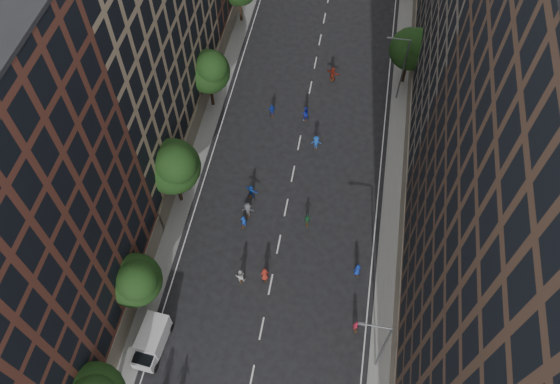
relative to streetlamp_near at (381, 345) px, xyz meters
The scene contains 24 objects.
ground 30.30m from the streetlamp_near, 110.32° to the left, with size 240.00×240.00×0.00m, color black.
sidewalk_left 42.27m from the streetlamp_near, 122.21° to the left, with size 4.00×105.00×0.15m, color slate.
sidewalk_right 35.90m from the streetlamp_near, 87.37° to the left, with size 4.00×105.00×0.15m, color slate.
bldg_left_b 39.13m from the streetlamp_near, 141.93° to the left, with size 14.00×26.00×34.00m, color #927B5F.
bldg_right_a 15.75m from the streetlamp_near, 19.17° to the left, with size 14.00×30.00×36.00m, color #422E23.
tree_left_1 21.47m from the streetlamp_near, behind, with size 4.80×4.80×8.21m.
tree_left_2 25.48m from the streetlamp_near, 147.07° to the left, with size 5.60×5.60×9.45m.
tree_left_3 35.12m from the streetlamp_near, 127.52° to the left, with size 5.00×5.00×8.58m.
tree_right_a 35.87m from the streetlamp_near, 88.38° to the left, with size 5.00×5.00×8.39m.
streetlamp_near is the anchor object (origin of this frame).
streetlamp_far 33.00m from the streetlamp_near, 90.00° to the left, with size 2.64×0.22×9.06m.
cargo_van 20.11m from the streetlamp_near, behind, with size 2.56×4.85×2.50m.
skater_6 13.52m from the streetlamp_near, 149.33° to the left, with size 0.87×0.56×1.77m, color maroon.
skater_7 5.60m from the streetlamp_near, 122.25° to the left, with size 0.58×0.38×1.59m, color maroon.
skater_8 15.17m from the streetlamp_near, 155.96° to the left, with size 0.93×0.72×1.90m, color beige.
skater_9 19.93m from the streetlamp_near, 136.52° to the left, with size 1.26×0.72×1.94m, color #46474C.
skater_10 16.18m from the streetlamp_near, 120.48° to the left, with size 0.88×0.37×1.50m, color #1A582F.
skater_11 21.78m from the streetlamp_near, 132.03° to the left, with size 1.51×0.48×1.63m, color #1545B2.
skater_12 9.91m from the streetlamp_near, 104.71° to the left, with size 0.79×0.51×1.61m, color #122D97.
skater_13 19.15m from the streetlamp_near, 140.00° to the left, with size 0.63×0.41×1.73m, color #1439A4.
skater_14 29.85m from the streetlamp_near, 110.33° to the left, with size 0.92×0.72×1.89m, color #131D9E.
skater_15 25.45m from the streetlamp_near, 109.57° to the left, with size 1.15×0.66×1.78m, color #1649B3.
skater_16 31.38m from the streetlamp_near, 117.24° to the left, with size 0.99×0.41×1.69m, color #1633B3.
skater_17 35.91m from the streetlamp_near, 102.76° to the left, with size 1.79×0.57×1.93m, color maroon.
Camera 1 is at (4.79, -3.78, 48.82)m, focal length 35.00 mm.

